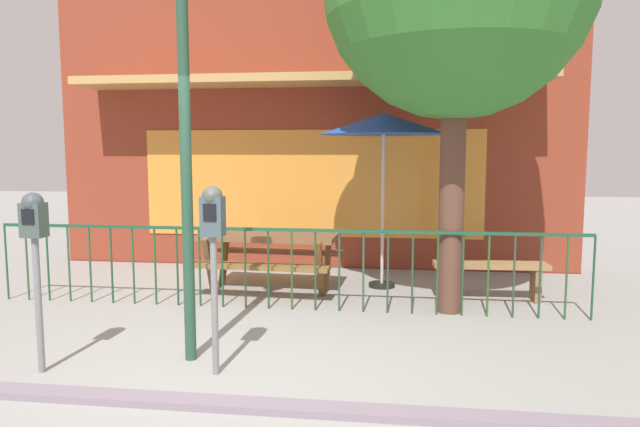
% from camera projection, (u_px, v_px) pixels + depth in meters
% --- Properties ---
extents(ground, '(40.00, 40.00, 0.00)m').
position_uv_depth(ground, '(229.00, 380.00, 4.61)').
color(ground, gray).
extents(pub_storefront, '(8.34, 1.37, 5.71)m').
position_uv_depth(pub_storefront, '(312.00, 90.00, 9.05)').
color(pub_storefront, '#49191A').
rests_on(pub_storefront, ground).
extents(patio_fence_front, '(7.03, 0.04, 0.97)m').
position_uv_depth(patio_fence_front, '(280.00, 254.00, 6.62)').
color(patio_fence_front, '#194A31').
rests_on(patio_fence_front, ground).
extents(picnic_table_left, '(1.87, 1.46, 0.79)m').
position_uv_depth(picnic_table_left, '(270.00, 246.00, 7.51)').
color(picnic_table_left, brown).
rests_on(picnic_table_left, ground).
extents(patio_umbrella, '(1.75, 1.75, 2.37)m').
position_uv_depth(patio_umbrella, '(384.00, 125.00, 7.55)').
color(patio_umbrella, black).
rests_on(patio_umbrella, ground).
extents(patio_bench, '(1.41, 0.38, 0.48)m').
position_uv_depth(patio_bench, '(490.00, 273.00, 7.04)').
color(patio_bench, olive).
rests_on(patio_bench, ground).
extents(parking_meter_near, '(0.18, 0.17, 1.58)m').
position_uv_depth(parking_meter_near, '(213.00, 230.00, 4.61)').
color(parking_meter_near, slate).
rests_on(parking_meter_near, ground).
extents(parking_meter_far, '(0.18, 0.17, 1.53)m').
position_uv_depth(parking_meter_far, '(34.00, 234.00, 4.65)').
color(parking_meter_far, slate).
rests_on(parking_meter_far, ground).
extents(street_lamp, '(0.28, 0.28, 3.61)m').
position_uv_depth(street_lamp, '(184.00, 90.00, 4.82)').
color(street_lamp, '#254A36').
rests_on(street_lamp, ground).
extents(curb_edge, '(11.68, 0.20, 0.11)m').
position_uv_depth(curb_edge, '(210.00, 407.00, 4.13)').
color(curb_edge, gray).
rests_on(curb_edge, ground).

